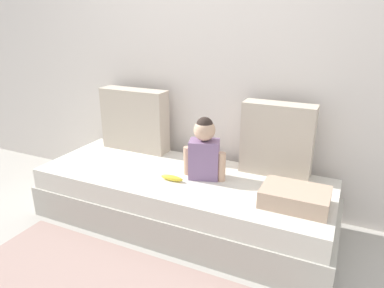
{
  "coord_description": "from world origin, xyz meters",
  "views": [
    {
      "loc": [
        1.05,
        -2.06,
        1.46
      ],
      "look_at": [
        0.08,
        0.0,
        0.64
      ],
      "focal_mm": 32.52,
      "sensor_mm": 36.0,
      "label": 1
    }
  ],
  "objects_px": {
    "couch": "(182,199)",
    "throw_pillow_left": "(135,120)",
    "banana": "(172,178)",
    "folded_blanket": "(295,197)",
    "throw_pillow_right": "(277,140)",
    "toddler": "(204,149)"
  },
  "relations": [
    {
      "from": "toddler",
      "to": "folded_blanket",
      "type": "distance_m",
      "value": 0.69
    },
    {
      "from": "couch",
      "to": "throw_pillow_right",
      "type": "xyz_separation_m",
      "value": [
        0.6,
        0.31,
        0.46
      ]
    },
    {
      "from": "couch",
      "to": "banana",
      "type": "xyz_separation_m",
      "value": [
        -0.02,
        -0.12,
        0.22
      ]
    },
    {
      "from": "throw_pillow_right",
      "to": "folded_blanket",
      "type": "distance_m",
      "value": 0.51
    },
    {
      "from": "banana",
      "to": "folded_blanket",
      "type": "relative_size",
      "value": 0.42
    },
    {
      "from": "throw_pillow_left",
      "to": "throw_pillow_right",
      "type": "height_order",
      "value": "throw_pillow_right"
    },
    {
      "from": "throw_pillow_left",
      "to": "throw_pillow_right",
      "type": "relative_size",
      "value": 1.12
    },
    {
      "from": "folded_blanket",
      "to": "banana",
      "type": "bearing_deg",
      "value": -178.82
    },
    {
      "from": "folded_blanket",
      "to": "toddler",
      "type": "bearing_deg",
      "value": 168.62
    },
    {
      "from": "couch",
      "to": "toddler",
      "type": "relative_size",
      "value": 4.93
    },
    {
      "from": "banana",
      "to": "couch",
      "type": "bearing_deg",
      "value": 81.18
    },
    {
      "from": "couch",
      "to": "throw_pillow_left",
      "type": "height_order",
      "value": "throw_pillow_left"
    },
    {
      "from": "couch",
      "to": "toddler",
      "type": "xyz_separation_m",
      "value": [
        0.16,
        0.03,
        0.41
      ]
    },
    {
      "from": "folded_blanket",
      "to": "throw_pillow_right",
      "type": "bearing_deg",
      "value": 117.38
    },
    {
      "from": "couch",
      "to": "throw_pillow_left",
      "type": "xyz_separation_m",
      "value": [
        -0.6,
        0.31,
        0.46
      ]
    },
    {
      "from": "toddler",
      "to": "throw_pillow_left",
      "type": "bearing_deg",
      "value": 159.79
    },
    {
      "from": "throw_pillow_right",
      "to": "folded_blanket",
      "type": "relative_size",
      "value": 1.31
    },
    {
      "from": "couch",
      "to": "throw_pillow_right",
      "type": "relative_size",
      "value": 4.19
    },
    {
      "from": "couch",
      "to": "folded_blanket",
      "type": "distance_m",
      "value": 0.86
    },
    {
      "from": "couch",
      "to": "folded_blanket",
      "type": "bearing_deg",
      "value": -7.16
    },
    {
      "from": "couch",
      "to": "folded_blanket",
      "type": "relative_size",
      "value": 5.5
    },
    {
      "from": "toddler",
      "to": "folded_blanket",
      "type": "relative_size",
      "value": 1.12
    }
  ]
}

